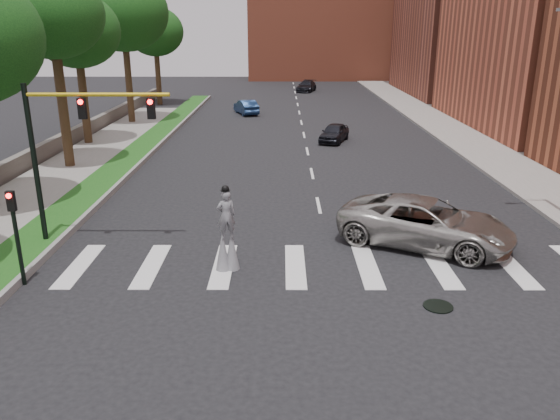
% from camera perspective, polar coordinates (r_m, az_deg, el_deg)
% --- Properties ---
extents(ground_plane, '(160.00, 160.00, 0.00)m').
position_cam_1_polar(ground_plane, '(18.75, 5.64, -7.10)').
color(ground_plane, black).
rests_on(ground_plane, ground).
extents(grass_median, '(2.00, 60.00, 0.25)m').
position_cam_1_polar(grass_median, '(38.91, -14.39, 6.15)').
color(grass_median, '#184A15').
rests_on(grass_median, ground).
extents(median_curb, '(0.20, 60.00, 0.28)m').
position_cam_1_polar(median_curb, '(38.66, -12.88, 6.21)').
color(median_curb, gray).
rests_on(median_curb, ground).
extents(sidewalk_left, '(4.00, 60.00, 0.18)m').
position_cam_1_polar(sidewalk_left, '(30.75, -24.29, 1.79)').
color(sidewalk_left, gray).
rests_on(sidewalk_left, ground).
extents(sidewalk_right, '(5.00, 90.00, 0.18)m').
position_cam_1_polar(sidewalk_right, '(44.92, 18.85, 7.30)').
color(sidewalk_right, gray).
rests_on(sidewalk_right, ground).
extents(stone_wall, '(0.50, 56.00, 1.10)m').
position_cam_1_polar(stone_wall, '(42.38, -21.06, 7.07)').
color(stone_wall, '#57524B').
rests_on(stone_wall, ground).
extents(manhole, '(0.90, 0.90, 0.04)m').
position_cam_1_polar(manhole, '(17.54, 16.19, -9.63)').
color(manhole, black).
rests_on(manhole, ground).
extents(building_far, '(16.00, 22.00, 20.00)m').
position_cam_1_polar(building_far, '(74.74, 19.83, 18.99)').
color(building_far, '#974A38').
rests_on(building_far, ground).
extents(building_backdrop, '(26.00, 14.00, 18.00)m').
position_cam_1_polar(building_backdrop, '(95.15, 5.13, 19.02)').
color(building_backdrop, '#C0593C').
rests_on(building_backdrop, ground).
extents(traffic_signal, '(5.30, 0.23, 6.20)m').
position_cam_1_polar(traffic_signal, '(21.74, -21.60, 6.82)').
color(traffic_signal, black).
rests_on(traffic_signal, ground).
extents(secondary_signal, '(0.25, 0.21, 3.23)m').
position_cam_1_polar(secondary_signal, '(19.41, -25.90, -1.83)').
color(secondary_signal, black).
rests_on(secondary_signal, ground).
extents(stilt_performer, '(0.83, 0.61, 3.08)m').
position_cam_1_polar(stilt_performer, '(18.93, -5.58, -2.80)').
color(stilt_performer, '#352415').
rests_on(stilt_performer, ground).
extents(suv_crossing, '(7.30, 5.76, 1.84)m').
position_cam_1_polar(suv_crossing, '(21.81, 14.99, -1.29)').
color(suv_crossing, '#A3A099').
rests_on(suv_crossing, ground).
extents(car_near, '(2.84, 4.24, 1.34)m').
position_cam_1_polar(car_near, '(41.03, 5.68, 8.04)').
color(car_near, black).
rests_on(car_near, ground).
extents(car_mid, '(2.82, 4.49, 1.40)m').
position_cam_1_polar(car_mid, '(54.39, -3.57, 10.70)').
color(car_mid, navy).
rests_on(car_mid, ground).
extents(car_far, '(3.15, 5.17, 1.40)m').
position_cam_1_polar(car_far, '(74.09, 2.78, 12.80)').
color(car_far, black).
rests_on(car_far, ground).
extents(tree_2, '(5.79, 5.79, 11.27)m').
position_cam_1_polar(tree_2, '(34.47, -22.78, 18.28)').
color(tree_2, '#352415').
rests_on(tree_2, ground).
extents(tree_3, '(5.91, 5.91, 10.40)m').
position_cam_1_polar(tree_3, '(41.42, -20.52, 17.09)').
color(tree_3, '#352415').
rests_on(tree_3, ground).
extents(tree_4, '(7.56, 7.56, 12.51)m').
position_cam_1_polar(tree_4, '(50.06, -16.11, 19.21)').
color(tree_4, '#352415').
rests_on(tree_4, ground).
extents(tree_5, '(6.03, 6.03, 10.23)m').
position_cam_1_polar(tree_5, '(62.28, -12.93, 17.68)').
color(tree_5, '#352415').
rests_on(tree_5, ground).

